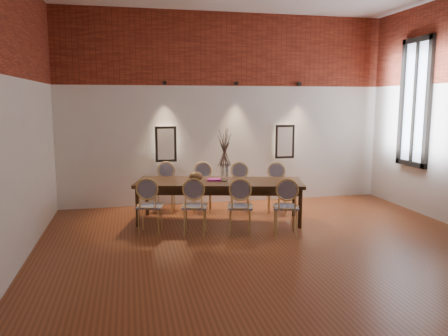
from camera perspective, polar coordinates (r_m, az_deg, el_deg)
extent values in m
cube|color=brown|center=(6.37, 7.33, -11.49)|extent=(7.00, 7.00, 0.02)
cube|color=silver|center=(9.40, 0.23, 7.62)|extent=(7.00, 0.10, 4.00)
cube|color=maroon|center=(9.39, 0.33, 15.27)|extent=(7.00, 0.02, 1.50)
cube|color=#FFEAC6|center=(9.15, -7.62, 3.12)|extent=(0.36, 0.06, 0.66)
cube|color=#FFEAC6|center=(9.71, 7.88, 3.44)|extent=(0.36, 0.06, 0.66)
cylinder|color=black|center=(9.08, -7.77, 10.98)|extent=(0.08, 0.10, 0.08)
cylinder|color=black|center=(9.32, 1.63, 10.99)|extent=(0.08, 0.10, 0.08)
cylinder|color=black|center=(9.76, 9.78, 10.77)|extent=(0.08, 0.10, 0.08)
cube|color=silver|center=(9.40, 23.73, 7.81)|extent=(0.02, 0.78, 2.38)
cube|color=black|center=(9.39, 23.63, 7.81)|extent=(0.08, 0.90, 2.50)
cube|color=black|center=(9.39, 23.63, 7.81)|extent=(0.06, 0.06, 2.40)
cube|color=#372010|center=(7.98, -0.62, -4.36)|extent=(3.13, 1.66, 0.75)
cylinder|color=silver|center=(7.88, 0.06, -0.65)|extent=(0.14, 0.14, 0.30)
ellipsoid|color=brown|center=(7.87, -3.70, -1.12)|extent=(0.24, 0.24, 0.18)
cube|color=#9C1B8A|center=(7.96, -1.22, -1.54)|extent=(0.30, 0.24, 0.03)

